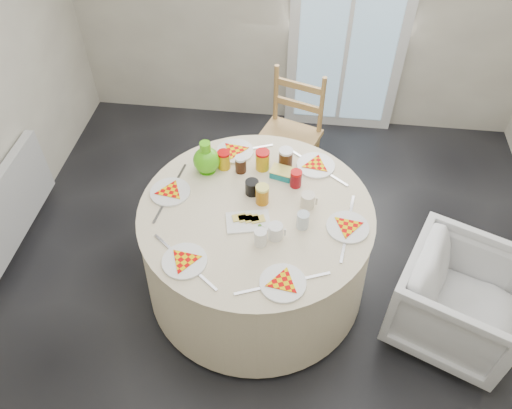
# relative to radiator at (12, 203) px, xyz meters

# --- Properties ---
(floor) EXTENTS (4.00, 4.00, 0.00)m
(floor) POSITION_rel_radiator_xyz_m (1.94, -0.20, -0.38)
(floor) COLOR black
(floor) RESTS_ON ground
(glass_door) EXTENTS (1.00, 0.08, 2.10)m
(glass_door) POSITION_rel_radiator_xyz_m (2.34, 1.75, 0.67)
(glass_door) COLOR silver
(glass_door) RESTS_ON floor
(radiator) EXTENTS (0.07, 1.00, 0.55)m
(radiator) POSITION_rel_radiator_xyz_m (0.00, 0.00, 0.00)
(radiator) COLOR silver
(radiator) RESTS_ON floor
(table) EXTENTS (1.49, 1.49, 0.76)m
(table) POSITION_rel_radiator_xyz_m (1.80, -0.19, -0.01)
(table) COLOR beige
(table) RESTS_ON floor
(wooden_chair) EXTENTS (0.56, 0.54, 1.00)m
(wooden_chair) POSITION_rel_radiator_xyz_m (1.92, 0.85, 0.09)
(wooden_chair) COLOR #A47D44
(wooden_chair) RESTS_ON floor
(armchair) EXTENTS (0.88, 0.90, 0.72)m
(armchair) POSITION_rel_radiator_xyz_m (3.09, -0.41, 0.01)
(armchair) COLOR silver
(armchair) RESTS_ON floor
(place_settings) EXTENTS (1.78, 1.78, 0.03)m
(place_settings) POSITION_rel_radiator_xyz_m (1.80, -0.19, 0.39)
(place_settings) COLOR white
(place_settings) RESTS_ON table
(jar_cluster) EXTENTS (0.57, 0.32, 0.16)m
(jar_cluster) POSITION_rel_radiator_xyz_m (1.77, 0.11, 0.44)
(jar_cluster) COLOR #934F0D
(jar_cluster) RESTS_ON table
(butter_tub) EXTENTS (0.17, 0.14, 0.06)m
(butter_tub) POSITION_rel_radiator_xyz_m (1.93, 0.13, 0.41)
(butter_tub) COLOR #127D87
(butter_tub) RESTS_ON table
(green_pitcher) EXTENTS (0.17, 0.17, 0.23)m
(green_pitcher) POSITION_rel_radiator_xyz_m (1.43, 0.13, 0.49)
(green_pitcher) COLOR #4AC012
(green_pitcher) RESTS_ON table
(cheese_platter) EXTENTS (0.29, 0.22, 0.03)m
(cheese_platter) POSITION_rel_radiator_xyz_m (1.76, -0.29, 0.39)
(cheese_platter) COLOR white
(cheese_platter) RESTS_ON table
(mugs_glasses) EXTENTS (0.76, 0.76, 0.12)m
(mugs_glasses) POSITION_rel_radiator_xyz_m (1.93, -0.17, 0.43)
(mugs_glasses) COLOR #959595
(mugs_glasses) RESTS_ON table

